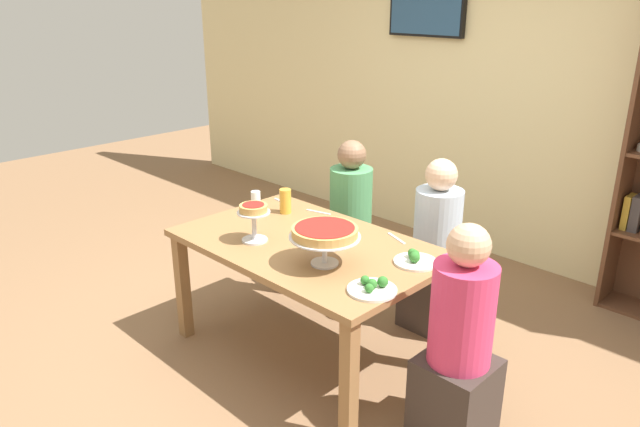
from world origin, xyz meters
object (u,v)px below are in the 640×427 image
object	(u,v)px
beer_glass_amber_tall	(285,201)
cutlery_knife_near	(318,212)
diner_head_east	(459,353)
cutlery_knife_far	(282,202)
water_glass_clear_near	(256,200)
salad_plate_near_diner	(415,259)
diner_far_right	(435,258)
salad_plate_far_diner	(373,287)
cutlery_fork_far	(343,225)
water_glass_clear_spare	(313,235)
deep_dish_pizza_stand	(325,234)
personal_pizza_stand	(254,215)
water_glass_clear_far	(339,234)
cutlery_fork_near	(396,238)
diner_far_left	(350,230)
television	(427,11)
dining_table	(308,256)

from	to	relation	value
beer_glass_amber_tall	cutlery_knife_near	world-z (taller)	beer_glass_amber_tall
diner_head_east	cutlery_knife_far	xyz separation A→B (m)	(-1.68, 0.39, 0.25)
beer_glass_amber_tall	water_glass_clear_near	xyz separation A→B (m)	(-0.21, -0.08, -0.02)
salad_plate_near_diner	water_glass_clear_near	distance (m)	1.27
diner_far_right	salad_plate_far_diner	xyz separation A→B (m)	(0.30, -1.00, 0.27)
cutlery_fork_far	water_glass_clear_spare	bearing A→B (deg)	120.91
salad_plate_far_diner	water_glass_clear_spare	world-z (taller)	water_glass_clear_spare
deep_dish_pizza_stand	personal_pizza_stand	size ratio (longest dim) A/B	1.68
diner_head_east	cutlery_fork_far	size ratio (longest dim) A/B	6.39
salad_plate_near_diner	cutlery_fork_far	bearing A→B (deg)	168.44
diner_far_right	deep_dish_pizza_stand	xyz separation A→B (m)	(-0.08, -0.95, 0.42)
deep_dish_pizza_stand	water_glass_clear_far	world-z (taller)	deep_dish_pizza_stand
water_glass_clear_near	cutlery_fork_near	xyz separation A→B (m)	(1.00, 0.24, -0.06)
diner_far_left	television	bearing A→B (deg)	-163.93
water_glass_clear_spare	salad_plate_far_diner	bearing A→B (deg)	-18.36
water_glass_clear_far	cutlery_knife_near	world-z (taller)	water_glass_clear_far
deep_dish_pizza_stand	water_glass_clear_far	bearing A→B (deg)	118.63
salad_plate_far_diner	beer_glass_amber_tall	size ratio (longest dim) A/B	1.52
cutlery_fork_near	salad_plate_near_diner	bearing A→B (deg)	165.48
diner_far_right	deep_dish_pizza_stand	bearing A→B (deg)	-4.53
diner_head_east	cutlery_fork_far	bearing A→B (deg)	-18.62
dining_table	water_glass_clear_spare	distance (m)	0.14
television	diner_far_left	size ratio (longest dim) A/B	0.63
deep_dish_pizza_stand	cutlery_knife_far	world-z (taller)	deep_dish_pizza_stand
salad_plate_near_diner	cutlery_fork_near	world-z (taller)	salad_plate_near_diner
dining_table	diner_far_right	bearing A→B (deg)	66.30
salad_plate_far_diner	water_glass_clear_far	distance (m)	0.61
television	diner_far_right	bearing A→B (deg)	-49.98
beer_glass_amber_tall	cutlery_fork_near	bearing A→B (deg)	11.57
water_glass_clear_far	water_glass_clear_spare	xyz separation A→B (m)	(-0.10, -0.11, -0.00)
deep_dish_pizza_stand	water_glass_clear_spare	bearing A→B (deg)	148.12
cutlery_fork_far	cutlery_knife_far	bearing A→B (deg)	17.50
cutlery_knife_near	cutlery_fork_near	bearing A→B (deg)	165.98
dining_table	television	size ratio (longest dim) A/B	2.11
diner_far_left	cutlery_knife_near	distance (m)	0.46
beer_glass_amber_tall	water_glass_clear_far	distance (m)	0.60
diner_far_right	personal_pizza_stand	distance (m)	1.24
water_glass_clear_near	cutlery_fork_far	distance (m)	0.66
cutlery_knife_near	cutlery_fork_far	bearing A→B (deg)	153.54
cutlery_fork_near	dining_table	bearing A→B (deg)	71.06
cutlery_fork_near	water_glass_clear_spare	bearing A→B (deg)	73.84
television	diner_far_left	world-z (taller)	television
diner_far_right	water_glass_clear_spare	xyz separation A→B (m)	(-0.32, -0.80, 0.30)
beer_glass_amber_tall	cutlery_fork_far	xyz separation A→B (m)	(0.43, 0.10, -0.08)
personal_pizza_stand	water_glass_clear_spare	bearing A→B (deg)	37.99
personal_pizza_stand	diner_far_right	bearing A→B (deg)	59.84
deep_dish_pizza_stand	cutlery_knife_far	distance (m)	1.05
beer_glass_amber_tall	deep_dish_pizza_stand	bearing A→B (deg)	-27.70
water_glass_clear_spare	cutlery_knife_near	world-z (taller)	water_glass_clear_spare
television	cutlery_fork_far	xyz separation A→B (m)	(0.71, -1.77, -1.21)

